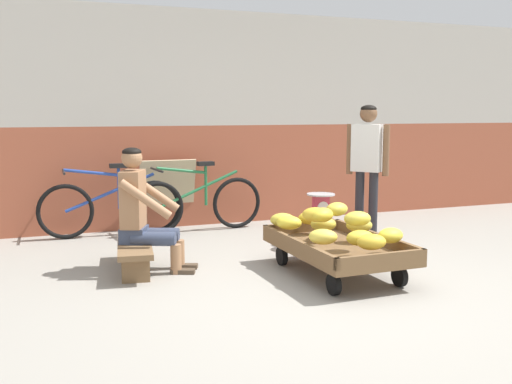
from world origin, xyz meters
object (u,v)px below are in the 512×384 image
banana_cart (337,249)px  plastic_crate (320,234)px  vendor_seated (143,210)px  bicycle_near_left (110,207)px  shopping_bag (347,245)px  customer_adult (367,158)px  weighing_scale (321,207)px  low_bench (134,249)px  bicycle_far_left (198,203)px  sign_board (167,194)px

banana_cart → plastic_crate: banana_cart is taller
banana_cart → vendor_seated: (-1.59, 0.77, 0.33)m
bicycle_near_left → shopping_bag: bicycle_near_left is taller
bicycle_near_left → customer_adult: customer_adult is taller
bicycle_near_left → customer_adult: bearing=-26.9°
weighing_scale → bicycle_near_left: bicycle_near_left is taller
vendor_seated → weighing_scale: bearing=6.6°
low_bench → bicycle_far_left: 1.84m
banana_cart → low_bench: (-1.67, 0.81, -0.04)m
bicycle_far_left → customer_adult: bearing=-37.4°
banana_cart → bicycle_near_left: bearing=124.6°
banana_cart → shopping_bag: banana_cart is taller
weighing_scale → customer_adult: size_ratio=0.20×
banana_cart → bicycle_far_left: bearing=105.6°
banana_cart → bicycle_near_left: size_ratio=0.88×
shopping_bag → bicycle_far_left: bearing=121.1°
vendor_seated → plastic_crate: vendor_seated is taller
low_bench → bicycle_near_left: size_ratio=0.68×
low_bench → sign_board: (0.72, 1.88, 0.23)m
weighing_scale → sign_board: sign_board is taller
low_bench → customer_adult: 2.75m
low_bench → sign_board: bearing=69.0°
vendor_seated → customer_adult: (2.55, 0.32, 0.38)m
shopping_bag → customer_adult: bearing=45.2°
plastic_crate → shopping_bag: bearing=-80.0°
customer_adult → weighing_scale: bearing=-171.1°
customer_adult → low_bench: bearing=-173.8°
low_bench → bicycle_far_left: (1.02, 1.51, 0.15)m
sign_board → customer_adult: bearing=-39.9°
customer_adult → bicycle_far_left: bearing=142.6°
bicycle_near_left → banana_cart: bearing=-55.4°
sign_board → weighing_scale: bearing=-52.7°
banana_cart → shopping_bag: size_ratio=6.06×
plastic_crate → weighing_scale: weighing_scale is taller
customer_adult → shopping_bag: bearing=-134.8°
weighing_scale → bicycle_near_left: (-2.02, 1.44, -0.10)m
low_bench → weighing_scale: weighing_scale is taller
banana_cart → bicycle_far_left: size_ratio=0.88×
customer_adult → shopping_bag: (-0.54, -0.54, -0.83)m
weighing_scale → shopping_bag: weighing_scale is taller
low_bench → plastic_crate: 2.02m
customer_adult → plastic_crate: bearing=-171.2°
weighing_scale → bicycle_near_left: bearing=144.6°
bicycle_far_left → bicycle_near_left: bearing=173.9°
sign_board → banana_cart: bearing=-70.6°
vendor_seated → bicycle_far_left: vendor_seated is taller
bicycle_near_left → shopping_bag: (2.10, -1.88, -0.23)m
low_bench → shopping_bag: size_ratio=4.71×
shopping_bag → weighing_scale: bearing=100.0°
plastic_crate → sign_board: 2.15m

